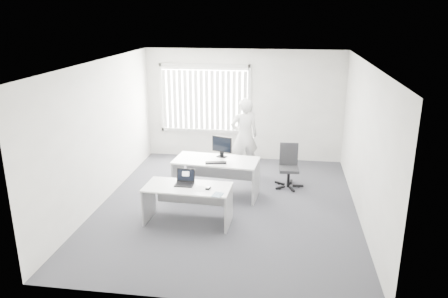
# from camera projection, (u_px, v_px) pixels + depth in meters

# --- Properties ---
(ground) EXTENTS (6.00, 6.00, 0.00)m
(ground) POSITION_uv_depth(u_px,v_px,m) (227.00, 206.00, 8.64)
(ground) COLOR #414147
(ground) RESTS_ON ground
(wall_back) EXTENTS (5.00, 0.02, 2.80)m
(wall_back) POSITION_uv_depth(u_px,v_px,m) (244.00, 105.00, 11.05)
(wall_back) COLOR silver
(wall_back) RESTS_ON ground
(wall_front) EXTENTS (5.00, 0.02, 2.80)m
(wall_front) POSITION_uv_depth(u_px,v_px,m) (194.00, 205.00, 5.39)
(wall_front) COLOR silver
(wall_front) RESTS_ON ground
(wall_left) EXTENTS (0.02, 6.00, 2.80)m
(wall_left) POSITION_uv_depth(u_px,v_px,m) (102.00, 133.00, 8.56)
(wall_left) COLOR silver
(wall_left) RESTS_ON ground
(wall_right) EXTENTS (0.02, 6.00, 2.80)m
(wall_right) POSITION_uv_depth(u_px,v_px,m) (365.00, 143.00, 7.87)
(wall_right) COLOR silver
(wall_right) RESTS_ON ground
(ceiling) EXTENTS (5.00, 6.00, 0.02)m
(ceiling) POSITION_uv_depth(u_px,v_px,m) (228.00, 63.00, 7.79)
(ceiling) COLOR white
(ceiling) RESTS_ON wall_back
(window) EXTENTS (2.32, 0.06, 1.76)m
(window) POSITION_uv_depth(u_px,v_px,m) (205.00, 99.00, 11.10)
(window) COLOR #B9B9B4
(window) RESTS_ON wall_back
(blinds) EXTENTS (2.20, 0.10, 1.50)m
(blinds) POSITION_uv_depth(u_px,v_px,m) (204.00, 100.00, 11.05)
(blinds) COLOR white
(blinds) RESTS_ON wall_back
(desk_near) EXTENTS (1.56, 0.78, 0.70)m
(desk_near) POSITION_uv_depth(u_px,v_px,m) (188.00, 196.00, 7.83)
(desk_near) COLOR silver
(desk_near) RESTS_ON ground
(desk_far) EXTENTS (1.77, 0.95, 0.78)m
(desk_far) POSITION_uv_depth(u_px,v_px,m) (216.00, 170.00, 8.98)
(desk_far) COLOR silver
(desk_far) RESTS_ON ground
(office_chair) EXTENTS (0.58, 0.58, 0.95)m
(office_chair) POSITION_uv_depth(u_px,v_px,m) (288.00, 174.00, 9.51)
(office_chair) COLOR black
(office_chair) RESTS_ON ground
(person) EXTENTS (0.77, 0.64, 1.80)m
(person) POSITION_uv_depth(u_px,v_px,m) (244.00, 136.00, 10.15)
(person) COLOR silver
(person) RESTS_ON ground
(laptop) EXTENTS (0.33, 0.30, 0.26)m
(laptop) POSITION_uv_depth(u_px,v_px,m) (184.00, 178.00, 7.79)
(laptop) COLOR black
(laptop) RESTS_ON desk_near
(paper_sheet) EXTENTS (0.37, 0.29, 0.00)m
(paper_sheet) POSITION_uv_depth(u_px,v_px,m) (203.00, 189.00, 7.65)
(paper_sheet) COLOR white
(paper_sheet) RESTS_ON desk_near
(mouse) EXTENTS (0.09, 0.12, 0.04)m
(mouse) POSITION_uv_depth(u_px,v_px,m) (208.00, 188.00, 7.64)
(mouse) COLOR silver
(mouse) RESTS_ON paper_sheet
(booklet) EXTENTS (0.20, 0.25, 0.01)m
(booklet) POSITION_uv_depth(u_px,v_px,m) (218.00, 195.00, 7.40)
(booklet) COLOR white
(booklet) RESTS_ON desk_near
(keyboard) EXTENTS (0.44, 0.20, 0.02)m
(keyboard) POSITION_uv_depth(u_px,v_px,m) (216.00, 163.00, 8.71)
(keyboard) COLOR black
(keyboard) RESTS_ON desk_far
(monitor) EXTENTS (0.46, 0.26, 0.44)m
(monitor) POSITION_uv_depth(u_px,v_px,m) (222.00, 147.00, 9.03)
(monitor) COLOR black
(monitor) RESTS_ON desk_far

